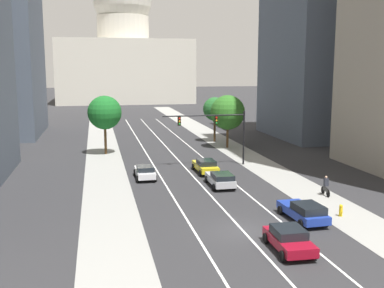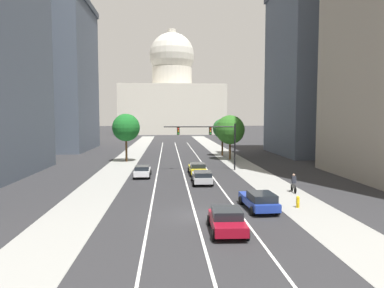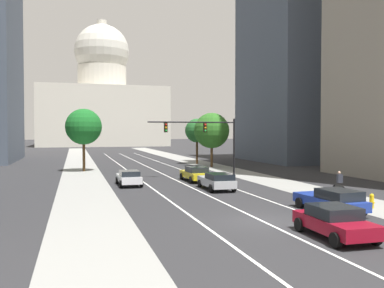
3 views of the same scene
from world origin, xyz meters
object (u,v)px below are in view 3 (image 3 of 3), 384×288
at_px(car_silver, 217,181).
at_px(street_tree_near_right, 197,131).
at_px(car_crimson, 335,221).
at_px(street_tree_mid_left, 84,127).
at_px(street_tree_mid_right, 212,131).
at_px(traffic_signal_mast, 206,134).
at_px(car_blue, 332,200).
at_px(cyclist, 339,183).
at_px(car_yellow, 196,173).
at_px(capitol_building, 102,102).
at_px(car_white, 129,178).
at_px(fire_hydrant, 372,201).

distance_m(car_silver, street_tree_near_right, 26.74).
bearing_deg(car_crimson, street_tree_mid_left, 17.68).
relative_size(street_tree_near_right, street_tree_mid_right, 0.92).
distance_m(car_silver, car_crimson, 15.35).
relative_size(traffic_signal_mast, street_tree_mid_right, 1.29).
bearing_deg(car_crimson, traffic_signal_mast, -3.25).
bearing_deg(traffic_signal_mast, car_blue, -86.55).
bearing_deg(street_tree_mid_right, cyclist, -86.61).
bearing_deg(car_yellow, capitol_building, 0.30).
bearing_deg(car_white, capitol_building, -2.89).
xyz_separation_m(car_silver, street_tree_mid_left, (-9.89, 18.85, 4.51)).
relative_size(car_white, traffic_signal_mast, 0.47).
xyz_separation_m(cyclist, street_tree_near_right, (-1.88, 30.41, 3.97)).
bearing_deg(street_tree_mid_left, car_white, -76.42).
distance_m(street_tree_mid_left, street_tree_mid_right, 16.46).
distance_m(car_blue, car_crimson, 5.80).
height_order(car_crimson, street_tree_mid_left, street_tree_mid_left).
bearing_deg(car_blue, traffic_signal_mast, 0.93).
bearing_deg(traffic_signal_mast, street_tree_mid_left, 140.83).
bearing_deg(street_tree_near_right, street_tree_mid_right, -85.73).
height_order(car_white, street_tree_mid_right, street_tree_mid_right).
distance_m(car_crimson, street_tree_mid_right, 36.49).
distance_m(car_yellow, street_tree_near_right, 21.07).
relative_size(car_silver, fire_hydrant, 5.02).
height_order(car_yellow, street_tree_mid_left, street_tree_mid_left).
relative_size(street_tree_near_right, street_tree_mid_left, 0.89).
xyz_separation_m(traffic_signal_mast, street_tree_near_right, (4.04, 16.60, 0.36)).
relative_size(car_crimson, street_tree_mid_left, 0.57).
bearing_deg(car_yellow, car_silver, 179.39).
bearing_deg(traffic_signal_mast, fire_hydrant, -77.36).
relative_size(capitol_building, fire_hydrant, 46.75).
height_order(capitol_building, car_crimson, capitol_building).
height_order(car_crimson, street_tree_mid_right, street_tree_mid_right).
bearing_deg(cyclist, traffic_signal_mast, 26.95).
height_order(car_blue, traffic_signal_mast, traffic_signal_mast).
bearing_deg(fire_hydrant, car_crimson, -140.33).
bearing_deg(traffic_signal_mast, street_tree_mid_right, 68.36).
distance_m(car_white, street_tree_mid_left, 15.38).
height_order(car_blue, street_tree_near_right, street_tree_near_right).
bearing_deg(cyclist, fire_hydrant, 167.00).
bearing_deg(capitol_building, cyclist, -85.31).
xyz_separation_m(car_blue, traffic_signal_mast, (-1.18, 19.66, 3.73)).
xyz_separation_m(traffic_signal_mast, street_tree_mid_left, (-11.95, 9.74, 0.79)).
xyz_separation_m(capitol_building, car_white, (-4.84, -107.56, -14.24)).
xyz_separation_m(traffic_signal_mast, fire_hydrant, (4.30, -19.20, -4.00)).
relative_size(car_blue, car_silver, 1.06).
height_order(car_white, car_silver, car_silver).
bearing_deg(street_tree_mid_right, car_crimson, -100.32).
xyz_separation_m(fire_hydrant, cyclist, (1.62, 5.38, 0.39)).
bearing_deg(car_white, street_tree_mid_right, -39.73).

